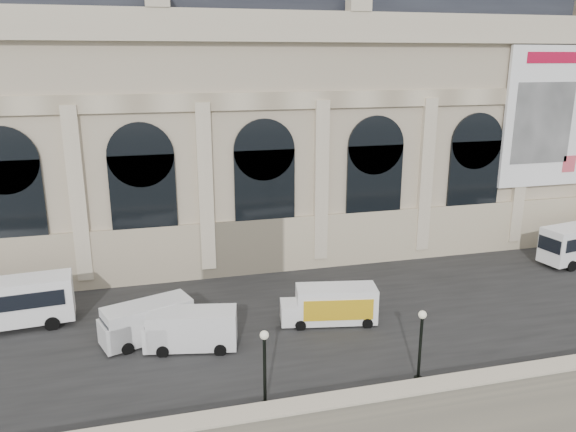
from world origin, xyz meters
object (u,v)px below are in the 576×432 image
Objects in this scene: van_b at (187,330)px; lamp_left at (265,371)px; box_truck at (331,305)px; lamp_right at (420,348)px; van_c at (143,323)px.

lamp_left reaches higher than van_b.
box_truck is (10.27, 1.15, 0.03)m from van_b.
lamp_left is at bearing -178.57° from lamp_right.
lamp_right is (9.20, 0.23, -0.03)m from lamp_left.
lamp_right reaches higher than van_b.
lamp_right reaches higher than van_c.
lamp_left is 1.01× the size of lamp_right.
lamp_left is at bearing -56.49° from van_c.
box_truck is 1.52× the size of lamp_right.
lamp_left is at bearing -127.01° from box_truck.
box_truck is 11.27m from lamp_left.
lamp_right is (15.49, -9.27, 0.96)m from van_c.
van_c is at bearing 123.51° from lamp_left.
lamp_left reaches higher than box_truck.
lamp_right is (12.71, -7.59, 0.97)m from van_b.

